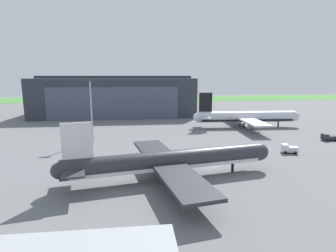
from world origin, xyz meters
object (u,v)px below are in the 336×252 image
object	(u,v)px
airliner_near_left	(170,161)
airliner_far_right	(246,117)
apron_light_mast	(91,105)
stair_truck	(289,149)
maintenance_hangar	(116,96)
baggage_tug	(329,137)

from	to	relation	value
airliner_near_left	airliner_far_right	size ratio (longest dim) A/B	1.01
apron_light_mast	airliner_near_left	bearing A→B (deg)	-59.57
airliner_far_right	apron_light_mast	bearing A→B (deg)	-163.27
stair_truck	apron_light_mast	distance (m)	54.69
maintenance_hangar	apron_light_mast	bearing A→B (deg)	-92.89
stair_truck	apron_light_mast	bearing A→B (deg)	160.10
airliner_far_right	stair_truck	xyz separation A→B (m)	(-3.16, -34.48, -2.83)
maintenance_hangar	baggage_tug	size ratio (longest dim) A/B	17.00
airliner_near_left	stair_truck	size ratio (longest dim) A/B	9.82
airliner_near_left	airliner_far_right	bearing A→B (deg)	54.23
maintenance_hangar	apron_light_mast	xyz separation A→B (m)	(-3.02, -59.68, 1.64)
airliner_far_right	baggage_tug	distance (m)	28.47
airliner_near_left	apron_light_mast	distance (m)	38.06
airliner_far_right	stair_truck	world-z (taller)	airliner_far_right
stair_truck	baggage_tug	bearing A→B (deg)	30.20
maintenance_hangar	airliner_near_left	bearing A→B (deg)	-80.18
baggage_tug	apron_light_mast	bearing A→B (deg)	174.29
stair_truck	apron_light_mast	xyz separation A→B (m)	(-50.62, 18.32, 9.67)
baggage_tug	airliner_near_left	bearing A→B (deg)	-153.76
maintenance_hangar	apron_light_mast	distance (m)	59.78
airliner_near_left	baggage_tug	world-z (taller)	airliner_near_left
maintenance_hangar	stair_truck	size ratio (longest dim) A/B	18.01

